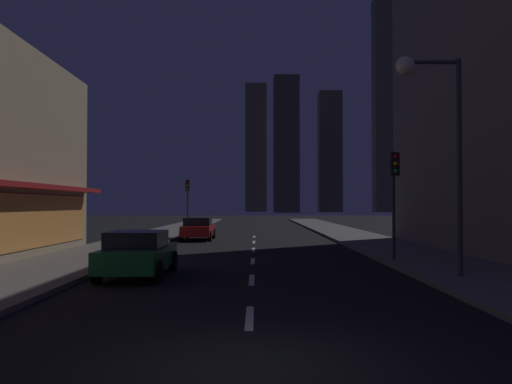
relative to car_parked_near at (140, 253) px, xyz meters
name	(u,v)px	position (x,y,z in m)	size (l,w,h in m)	color
ground_plane	(256,235)	(3.60, 22.93, -0.79)	(78.00, 136.00, 0.10)	black
sidewalk_right	(348,234)	(10.60, 22.93, -0.67)	(4.00, 76.00, 0.15)	#605E59
sidewalk_left	(164,234)	(-3.40, 22.93, -0.67)	(4.00, 76.00, 0.15)	#605E59
lane_marking_center	(255,261)	(3.60, 4.53, -0.73)	(0.16, 33.40, 0.01)	silver
skyscraper_distant_tall	(258,148)	(3.71, 150.86, 19.75)	(6.81, 8.63, 40.98)	#635E4A
skyscraper_distant_mid	(288,145)	(12.44, 132.07, 18.75)	(7.20, 8.07, 38.99)	#4B4738
skyscraper_distant_short	(332,152)	(26.30, 140.66, 17.58)	(6.89, 5.88, 36.64)	#514D3D
skyscraper_distant_slender	(390,105)	(43.84, 139.98, 31.85)	(8.56, 5.84, 65.18)	brown
car_parked_near	(140,253)	(0.00, 0.00, 0.00)	(1.98, 4.24, 1.45)	#1E722D
car_parked_far	(200,228)	(0.00, 16.92, 0.00)	(1.98, 4.24, 1.45)	#B21919
fire_hydrant_far_left	(146,238)	(-2.30, 11.50, -0.29)	(0.42, 0.30, 0.65)	gold
traffic_light_near_right	(396,181)	(9.10, 3.66, 2.45)	(0.32, 0.48, 4.20)	#2D2D2D
traffic_light_far_left	(190,193)	(-1.90, 26.10, 2.45)	(0.32, 0.48, 4.20)	#2D2D2D
street_lamp_right	(434,111)	(8.98, -0.96, 4.33)	(1.96, 0.56, 6.58)	#38383D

